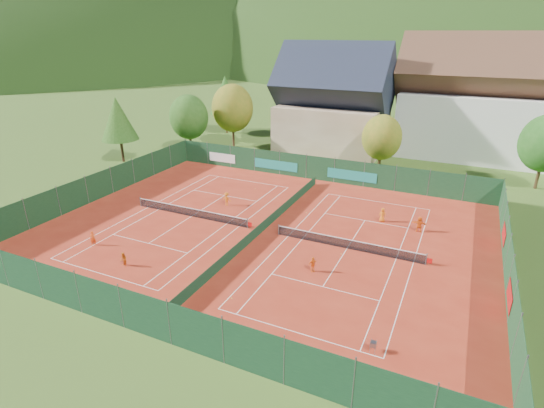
{
  "coord_description": "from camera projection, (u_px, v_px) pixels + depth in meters",
  "views": [
    {
      "loc": [
        15.74,
        -31.7,
        17.26
      ],
      "look_at": [
        0.0,
        2.0,
        2.0
      ],
      "focal_mm": 28.0,
      "sensor_mm": 36.0,
      "label": 1
    }
  ],
  "objects": [
    {
      "name": "ground",
      "position": [
        263.0,
        232.0,
        39.29
      ],
      "size": [
        600.0,
        600.0,
        0.0
      ],
      "primitive_type": "plane",
      "color": "#36561A",
      "rests_on": "ground"
    },
    {
      "name": "clay_pad",
      "position": [
        263.0,
        231.0,
        39.28
      ],
      "size": [
        40.0,
        32.0,
        0.01
      ],
      "primitive_type": "cube",
      "color": "#A12917",
      "rests_on": "ground"
    },
    {
      "name": "court_markings_left",
      "position": [
        191.0,
        216.0,
        42.41
      ],
      "size": [
        11.03,
        23.83,
        0.0
      ],
      "color": "white",
      "rests_on": "ground"
    },
    {
      "name": "court_markings_right",
      "position": [
        347.0,
        249.0,
        36.15
      ],
      "size": [
        11.03,
        23.83,
        0.0
      ],
      "color": "white",
      "rests_on": "ground"
    },
    {
      "name": "tennis_net_left",
      "position": [
        192.0,
        212.0,
        42.16
      ],
      "size": [
        13.3,
        0.1,
        1.02
      ],
      "color": "#59595B",
      "rests_on": "ground"
    },
    {
      "name": "tennis_net_right",
      "position": [
        349.0,
        244.0,
        35.9
      ],
      "size": [
        13.3,
        0.1,
        1.02
      ],
      "color": "#59595B",
      "rests_on": "ground"
    },
    {
      "name": "court_divider",
      "position": [
        263.0,
        226.0,
        39.09
      ],
      "size": [
        0.03,
        28.8,
        1.0
      ],
      "color": "#13341E",
      "rests_on": "ground"
    },
    {
      "name": "fence_north",
      "position": [
        317.0,
        168.0,
        52.31
      ],
      "size": [
        40.0,
        0.1,
        3.0
      ],
      "color": "#15391E",
      "rests_on": "ground"
    },
    {
      "name": "fence_south",
      "position": [
        145.0,
        315.0,
        25.3
      ],
      "size": [
        40.0,
        0.04,
        3.0
      ],
      "color": "#12321C",
      "rests_on": "ground"
    },
    {
      "name": "fence_west",
      "position": [
        100.0,
        185.0,
        46.54
      ],
      "size": [
        0.04,
        32.0,
        3.0
      ],
      "color": "#13351B",
      "rests_on": "ground"
    },
    {
      "name": "fence_east",
      "position": [
        509.0,
        264.0,
        30.93
      ],
      "size": [
        0.09,
        32.0,
        3.0
      ],
      "color": "#163D1F",
      "rests_on": "ground"
    },
    {
      "name": "chalet",
      "position": [
        333.0,
        108.0,
        63.09
      ],
      "size": [
        16.2,
        12.0,
        16.0
      ],
      "color": "#CDB290",
      "rests_on": "ground"
    },
    {
      "name": "hotel_block_a",
      "position": [
        474.0,
        105.0,
        60.39
      ],
      "size": [
        21.6,
        11.0,
        17.25
      ],
      "color": "silver",
      "rests_on": "ground"
    },
    {
      "name": "tree_west_front",
      "position": [
        189.0,
        117.0,
        62.61
      ],
      "size": [
        5.72,
        5.72,
        8.69
      ],
      "color": "#402816",
      "rests_on": "ground"
    },
    {
      "name": "tree_west_mid",
      "position": [
        232.0,
        108.0,
        65.82
      ],
      "size": [
        6.44,
        6.44,
        9.78
      ],
      "color": "#492A1A",
      "rests_on": "ground"
    },
    {
      "name": "tree_west_back",
      "position": [
        225.0,
        95.0,
        74.62
      ],
      "size": [
        5.6,
        5.6,
        10.0
      ],
      "color": "#473019",
      "rests_on": "ground"
    },
    {
      "name": "tree_center",
      "position": [
        382.0,
        137.0,
        53.58
      ],
      "size": [
        5.01,
        5.01,
        7.6
      ],
      "color": "#462B19",
      "rests_on": "ground"
    },
    {
      "name": "tree_west_side",
      "position": [
        118.0,
        119.0,
        58.0
      ],
      "size": [
        5.04,
        5.04,
        9.0
      ],
      "color": "#432617",
      "rests_on": "ground"
    },
    {
      "name": "mountain_backdrop",
      "position": [
        491.0,
        139.0,
        238.87
      ],
      "size": [
        820.0,
        530.0,
        242.0
      ],
      "color": "black",
      "rests_on": "ground"
    },
    {
      "name": "ball_hopper",
      "position": [
        373.0,
        344.0,
        24.36
      ],
      "size": [
        0.34,
        0.34,
        0.8
      ],
      "color": "slate",
      "rests_on": "ground"
    },
    {
      "name": "loose_ball_0",
      "position": [
        164.0,
        247.0,
        36.34
      ],
      "size": [
        0.07,
        0.07,
        0.07
      ],
      "primitive_type": "sphere",
      "color": "#CCD833",
      "rests_on": "ground"
    },
    {
      "name": "loose_ball_1",
      "position": [
        232.0,
        298.0,
        29.41
      ],
      "size": [
        0.07,
        0.07,
        0.07
      ],
      "primitive_type": "sphere",
      "color": "#CCD833",
      "rests_on": "ground"
    },
    {
      "name": "loose_ball_2",
      "position": [
        306.0,
        213.0,
        43.24
      ],
      "size": [
        0.07,
        0.07,
        0.07
      ],
      "primitive_type": "sphere",
      "color": "#CCD833",
      "rests_on": "ground"
    },
    {
      "name": "loose_ball_3",
      "position": [
        255.0,
        189.0,
        49.7
      ],
      "size": [
        0.07,
        0.07,
        0.07
      ],
      "primitive_type": "sphere",
      "color": "#CCD833",
      "rests_on": "ground"
    },
    {
      "name": "loose_ball_4",
      "position": [
        341.0,
        254.0,
        35.24
      ],
      "size": [
        0.07,
        0.07,
        0.07
      ],
      "primitive_type": "sphere",
      "color": "#CCD833",
      "rests_on": "ground"
    },
    {
      "name": "player_left_near",
      "position": [
        93.0,
        238.0,
        36.51
      ],
      "size": [
        0.57,
        0.55,
        1.32
      ],
      "primitive_type": "imported",
      "rotation": [
        0.0,
        0.0,
        0.71
      ],
      "color": "#E04913",
      "rests_on": "ground"
    },
    {
      "name": "player_left_mid",
      "position": [
        124.0,
        260.0,
        33.26
      ],
      "size": [
        0.69,
        0.61,
        1.19
      ],
      "primitive_type": "imported",
      "rotation": [
        0.0,
        0.0,
        -0.33
      ],
      "color": "#D15B12",
      "rests_on": "ground"
    },
    {
      "name": "player_left_far",
      "position": [
        227.0,
        199.0,
        44.86
      ],
      "size": [
        1.0,
        0.63,
        1.47
      ],
      "primitive_type": "imported",
      "rotation": [
        0.0,
        0.0,
        3.24
      ],
      "color": "orange",
      "rests_on": "ground"
    },
    {
      "name": "player_right_near",
      "position": [
        313.0,
        264.0,
        32.5
      ],
      "size": [
        0.7,
        0.77,
        1.26
      ],
      "primitive_type": "imported",
      "rotation": [
        0.0,
        0.0,
        0.9
      ],
      "color": "orange",
      "rests_on": "ground"
    },
    {
      "name": "player_right_far_a",
      "position": [
        382.0,
        215.0,
        41.04
      ],
      "size": [
        0.73,
        0.5,
        1.41
      ],
      "primitive_type": "imported",
      "rotation": [
        0.0,
        0.0,
        3.22
      ],
      "color": "orange",
      "rests_on": "ground"
    },
    {
      "name": "player_right_far_b",
      "position": [
        419.0,
        224.0,
        38.99
      ],
      "size": [
        1.38,
        0.46,
        1.48
      ],
      "primitive_type": "imported",
      "rotation": [
        0.0,
        0.0,
        3.16
      ],
      "color": "orange",
      "rests_on": "ground"
    }
  ]
}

